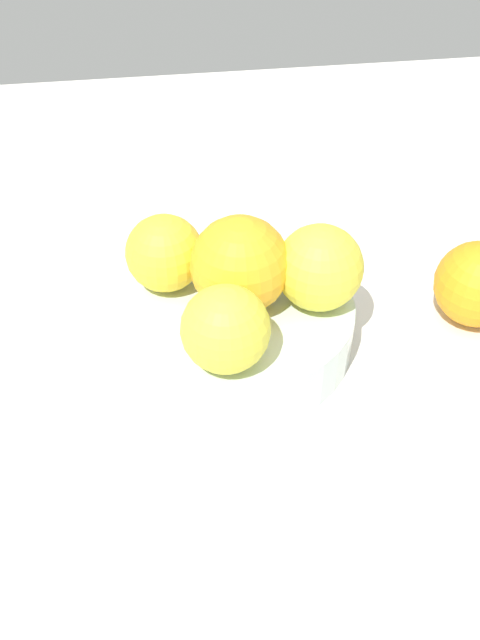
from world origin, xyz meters
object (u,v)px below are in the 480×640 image
(orange_in_bowl_0, at_px, (165,253))
(orange_in_bowl_1, at_px, (242,267))
(orange_loose_0, at_px, (478,284))
(fruit_bowl, at_px, (240,325))
(orange_in_bowl_2, at_px, (319,268))
(orange_in_bowl_3, at_px, (225,329))

(orange_in_bowl_0, xyz_separation_m, orange_in_bowl_1, (0.06, -0.04, 0.01))
(orange_in_bowl_0, xyz_separation_m, orange_loose_0, (0.25, -0.03, -0.04))
(fruit_bowl, xyz_separation_m, orange_in_bowl_2, (0.06, -0.01, 0.06))
(orange_in_bowl_0, bearing_deg, orange_in_bowl_2, -18.71)
(orange_in_bowl_1, height_order, orange_in_bowl_3, orange_in_bowl_1)
(orange_in_bowl_3, bearing_deg, orange_in_bowl_2, 35.25)
(fruit_bowl, distance_m, orange_loose_0, 0.20)
(orange_in_bowl_0, xyz_separation_m, orange_in_bowl_2, (0.11, -0.04, 0.00))
(fruit_bowl, bearing_deg, orange_in_bowl_1, -68.71)
(orange_in_bowl_1, height_order, orange_in_bowl_2, orange_in_bowl_1)
(fruit_bowl, height_order, orange_in_bowl_3, orange_in_bowl_3)
(fruit_bowl, relative_size, orange_in_bowl_0, 2.93)
(orange_in_bowl_2, relative_size, orange_loose_0, 0.93)
(orange_in_bowl_1, bearing_deg, orange_in_bowl_3, -108.99)
(orange_loose_0, bearing_deg, fruit_bowl, -178.55)
(orange_in_bowl_0, xyz_separation_m, orange_in_bowl_3, (0.04, -0.09, 0.00))
(orange_in_bowl_3, relative_size, orange_loose_0, 0.87)
(orange_in_bowl_1, bearing_deg, orange_in_bowl_2, -3.11)
(orange_loose_0, bearing_deg, orange_in_bowl_0, 173.83)
(orange_in_bowl_3, bearing_deg, orange_in_bowl_1, 71.01)
(fruit_bowl, relative_size, orange_in_bowl_2, 2.70)
(fruit_bowl, xyz_separation_m, orange_in_bowl_1, (0.00, -0.00, 0.06))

